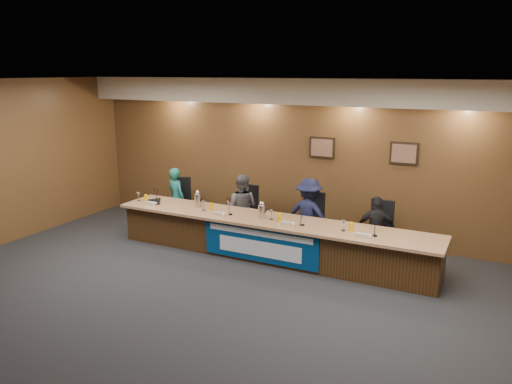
% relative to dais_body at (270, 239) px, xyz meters
% --- Properties ---
extents(floor, '(10.00, 10.00, 0.00)m').
position_rel_dais_body_xyz_m(floor, '(0.00, -2.40, -0.35)').
color(floor, black).
rests_on(floor, ground).
extents(ceiling, '(10.00, 8.00, 0.04)m').
position_rel_dais_body_xyz_m(ceiling, '(0.00, -2.40, 2.85)').
color(ceiling, silver).
rests_on(ceiling, wall_back).
extents(wall_back, '(10.00, 0.04, 3.20)m').
position_rel_dais_body_xyz_m(wall_back, '(0.00, 1.60, 1.25)').
color(wall_back, brown).
rests_on(wall_back, floor).
extents(soffit, '(10.00, 0.50, 0.50)m').
position_rel_dais_body_xyz_m(soffit, '(0.00, 1.35, 2.60)').
color(soffit, beige).
rests_on(soffit, wall_back).
extents(dais_body, '(6.00, 0.80, 0.70)m').
position_rel_dais_body_xyz_m(dais_body, '(0.00, 0.00, 0.00)').
color(dais_body, '#3C2410').
rests_on(dais_body, floor).
extents(dais_top, '(6.10, 0.95, 0.05)m').
position_rel_dais_body_xyz_m(dais_top, '(0.00, -0.05, 0.38)').
color(dais_top, '#A1714D').
rests_on(dais_top, dais_body).
extents(banner, '(2.20, 0.02, 0.65)m').
position_rel_dais_body_xyz_m(banner, '(0.00, -0.41, 0.03)').
color(banner, navy).
rests_on(banner, dais_body).
extents(banner_text_upper, '(2.00, 0.01, 0.10)m').
position_rel_dais_body_xyz_m(banner_text_upper, '(0.00, -0.43, 0.23)').
color(banner_text_upper, silver).
rests_on(banner_text_upper, banner).
extents(banner_text_lower, '(1.60, 0.01, 0.28)m').
position_rel_dais_body_xyz_m(banner_text_lower, '(0.00, -0.43, -0.05)').
color(banner_text_lower, silver).
rests_on(banner_text_lower, banner).
extents(wall_photo_left, '(0.52, 0.04, 0.42)m').
position_rel_dais_body_xyz_m(wall_photo_left, '(0.40, 1.57, 1.50)').
color(wall_photo_left, black).
rests_on(wall_photo_left, wall_back).
extents(wall_photo_right, '(0.52, 0.04, 0.42)m').
position_rel_dais_body_xyz_m(wall_photo_right, '(2.00, 1.57, 1.50)').
color(wall_photo_right, black).
rests_on(wall_photo_right, wall_back).
extents(panelist_a, '(0.57, 0.47, 1.34)m').
position_rel_dais_body_xyz_m(panelist_a, '(-2.53, 0.66, 0.32)').
color(panelist_a, '#19635D').
rests_on(panelist_a, floor).
extents(panelist_b, '(0.73, 0.61, 1.34)m').
position_rel_dais_body_xyz_m(panelist_b, '(-0.94, 0.66, 0.32)').
color(panelist_b, '#545258').
rests_on(panelist_b, floor).
extents(panelist_c, '(0.94, 0.59, 1.40)m').
position_rel_dais_body_xyz_m(panelist_c, '(0.49, 0.66, 0.35)').
color(panelist_c, '#121635').
rests_on(panelist_c, floor).
extents(panelist_d, '(0.75, 0.45, 1.20)m').
position_rel_dais_body_xyz_m(panelist_d, '(1.78, 0.66, 0.25)').
color(panelist_d, black).
rests_on(panelist_d, floor).
extents(office_chair_a, '(0.63, 0.63, 0.08)m').
position_rel_dais_body_xyz_m(office_chair_a, '(-2.53, 0.76, 0.13)').
color(office_chair_a, black).
rests_on(office_chair_a, floor).
extents(office_chair_b, '(0.49, 0.49, 0.08)m').
position_rel_dais_body_xyz_m(office_chair_b, '(-0.94, 0.76, 0.13)').
color(office_chair_b, black).
rests_on(office_chair_b, floor).
extents(office_chair_c, '(0.51, 0.51, 0.08)m').
position_rel_dais_body_xyz_m(office_chair_c, '(0.49, 0.76, 0.13)').
color(office_chair_c, black).
rests_on(office_chair_c, floor).
extents(office_chair_d, '(0.52, 0.52, 0.08)m').
position_rel_dais_body_xyz_m(office_chair_d, '(1.78, 0.76, 0.13)').
color(office_chair_d, black).
rests_on(office_chair_d, floor).
extents(nameplate_a, '(0.24, 0.08, 0.10)m').
position_rel_dais_body_xyz_m(nameplate_a, '(-2.51, -0.26, 0.45)').
color(nameplate_a, white).
rests_on(nameplate_a, dais_top).
extents(microphone_a, '(0.07, 0.07, 0.02)m').
position_rel_dais_body_xyz_m(microphone_a, '(-2.39, -0.15, 0.41)').
color(microphone_a, black).
rests_on(microphone_a, dais_top).
extents(juice_glass_a, '(0.06, 0.06, 0.15)m').
position_rel_dais_body_xyz_m(juice_glass_a, '(-2.75, -0.09, 0.47)').
color(juice_glass_a, '#FFBA00').
rests_on(juice_glass_a, dais_top).
extents(water_glass_a, '(0.08, 0.08, 0.18)m').
position_rel_dais_body_xyz_m(water_glass_a, '(-2.92, -0.12, 0.49)').
color(water_glass_a, silver).
rests_on(water_glass_a, dais_top).
extents(nameplate_b, '(0.24, 0.08, 0.10)m').
position_rel_dais_body_xyz_m(nameplate_b, '(-0.93, -0.30, 0.45)').
color(nameplate_b, white).
rests_on(nameplate_b, dais_top).
extents(microphone_b, '(0.07, 0.07, 0.02)m').
position_rel_dais_body_xyz_m(microphone_b, '(-0.74, -0.14, 0.41)').
color(microphone_b, black).
rests_on(microphone_b, dais_top).
extents(juice_glass_b, '(0.06, 0.06, 0.15)m').
position_rel_dais_body_xyz_m(juice_glass_b, '(-1.20, -0.06, 0.47)').
color(juice_glass_b, '#FFBA00').
rests_on(juice_glass_b, dais_top).
extents(water_glass_b, '(0.08, 0.08, 0.18)m').
position_rel_dais_body_xyz_m(water_glass_b, '(-1.35, -0.11, 0.49)').
color(water_glass_b, silver).
rests_on(water_glass_b, dais_top).
extents(nameplate_c, '(0.24, 0.08, 0.10)m').
position_rel_dais_body_xyz_m(nameplate_c, '(0.46, -0.29, 0.45)').
color(nameplate_c, white).
rests_on(nameplate_c, dais_top).
extents(microphone_c, '(0.07, 0.07, 0.02)m').
position_rel_dais_body_xyz_m(microphone_c, '(0.69, -0.15, 0.41)').
color(microphone_c, black).
rests_on(microphone_c, dais_top).
extents(juice_glass_c, '(0.06, 0.06, 0.15)m').
position_rel_dais_body_xyz_m(juice_glass_c, '(0.25, -0.13, 0.47)').
color(juice_glass_c, '#FFBA00').
rests_on(juice_glass_c, dais_top).
extents(water_glass_c, '(0.08, 0.08, 0.18)m').
position_rel_dais_body_xyz_m(water_glass_c, '(0.06, -0.08, 0.49)').
color(water_glass_c, silver).
rests_on(water_glass_c, dais_top).
extents(nameplate_d, '(0.24, 0.08, 0.10)m').
position_rel_dais_body_xyz_m(nameplate_d, '(1.78, -0.33, 0.45)').
color(nameplate_d, white).
rests_on(nameplate_d, dais_top).
extents(microphone_d, '(0.07, 0.07, 0.02)m').
position_rel_dais_body_xyz_m(microphone_d, '(1.95, -0.16, 0.41)').
color(microphone_d, black).
rests_on(microphone_d, dais_top).
extents(juice_glass_d, '(0.06, 0.06, 0.15)m').
position_rel_dais_body_xyz_m(juice_glass_d, '(1.52, -0.06, 0.47)').
color(juice_glass_d, '#FFBA00').
rests_on(juice_glass_d, dais_top).
extents(water_glass_d, '(0.08, 0.08, 0.18)m').
position_rel_dais_body_xyz_m(water_glass_d, '(1.41, -0.12, 0.49)').
color(water_glass_d, silver).
rests_on(water_glass_d, dais_top).
extents(carafe_left, '(0.13, 0.13, 0.26)m').
position_rel_dais_body_xyz_m(carafe_left, '(-1.57, 0.04, 0.53)').
color(carafe_left, silver).
rests_on(carafe_left, dais_top).
extents(carafe_mid, '(0.13, 0.13, 0.24)m').
position_rel_dais_body_xyz_m(carafe_mid, '(-0.14, -0.05, 0.52)').
color(carafe_mid, silver).
rests_on(carafe_mid, dais_top).
extents(speakerphone, '(0.32, 0.32, 0.05)m').
position_rel_dais_body_xyz_m(speakerphone, '(-2.56, -0.01, 0.43)').
color(speakerphone, black).
rests_on(speakerphone, dais_top).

